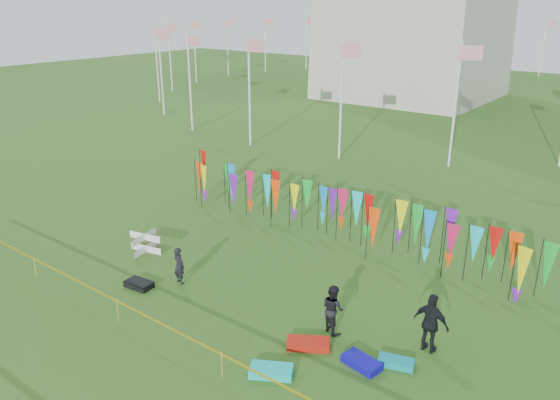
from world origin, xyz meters
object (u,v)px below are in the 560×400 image
Objects in this scene: box_kite at (145,243)px; kite_bag_black at (139,284)px; kite_bag_turquoise at (271,371)px; kite_bag_teal at (396,362)px; person_mid at (333,309)px; person_right at (431,323)px; kite_bag_red at (308,344)px; kite_bag_blue at (362,362)px; person_left at (179,265)px.

kite_bag_black is at bearing -44.19° from box_kite.
kite_bag_turquoise reaches higher than kite_bag_teal.
person_mid reaches higher than box_kite.
person_right is 3.87m from kite_bag_red.
kite_bag_teal is (12.17, -0.51, -0.35)m from box_kite.
person_right is 1.47× the size of kite_bag_red.
box_kite is 0.77× the size of kite_bag_blue.
person_mid is at bearing 85.05° from kite_bag_red.
person_left is 1.29× the size of kite_bag_blue.
kite_bag_teal is (-0.47, -1.29, -0.89)m from person_right.
kite_bag_teal is at bearing 44.26° from kite_bag_turquoise.
person_mid is 3.12m from person_right.
kite_bag_red reaches higher than kite_bag_blue.
box_kite is 0.84× the size of kite_bag_teal.
person_right is at bearing 15.74° from kite_bag_black.
person_mid is 1.44m from kite_bag_red.
person_right is 5.13m from kite_bag_turquoise.
person_left reaches higher than kite_bag_red.
kite_bag_black is (-7.33, -0.78, -0.00)m from kite_bag_red.
person_right is 1.85× the size of kite_bag_teal.
kite_bag_black is at bearing 20.29° from person_right.
kite_bag_blue is at bearing 46.12° from kite_bag_turquoise.
kite_bag_teal is at bearing 18.32° from kite_bag_red.
person_left is 1.41× the size of kite_bag_teal.
person_right is 1.57× the size of kite_bag_turquoise.
kite_bag_black is at bearing -173.84° from kite_bag_blue.
kite_bag_turquoise is at bearing 108.73° from person_mid.
kite_bag_turquoise is 3.78m from kite_bag_teal.
kite_bag_red is (9.55, -1.38, -0.33)m from box_kite.
kite_bag_black is at bearing 57.63° from person_left.
box_kite is 0.46× the size of person_right.
kite_bag_teal is at bearing 9.40° from kite_bag_black.
person_left is at bearing -177.12° from kite_bag_teal.
person_mid is at bearing 15.21° from kite_bag_black.
person_mid is 7.74m from kite_bag_black.
box_kite is 9.65m from kite_bag_red.
kite_bag_blue is 1.04m from kite_bag_teal.
person_left is (3.21, -0.96, 0.30)m from box_kite.
person_mid is at bearing 171.47° from kite_bag_teal.
person_left is 0.89× the size of person_mid.
person_left is at bearing -16.65° from box_kite.
kite_bag_turquoise is 1.19× the size of kite_bag_black.
box_kite is at bearing 161.61° from kite_bag_turquoise.
person_left is 0.76× the size of person_right.
kite_bag_teal is (2.51, -0.38, -0.74)m from person_mid.
person_left reaches higher than box_kite.
kite_bag_black is at bearing -173.93° from kite_bag_red.
kite_bag_red is 1.28× the size of kite_bag_black.
kite_bag_turquoise reaches higher than kite_bag_black.
person_right reaches higher than kite_bag_blue.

